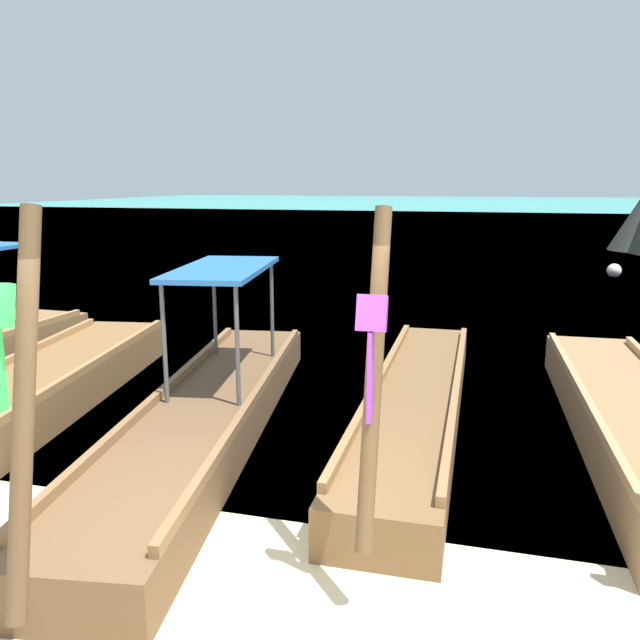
{
  "coord_description": "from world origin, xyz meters",
  "views": [
    {
      "loc": [
        1.82,
        -3.81,
        2.94
      ],
      "look_at": [
        0.0,
        3.07,
        1.38
      ],
      "focal_mm": 35.85,
      "sensor_mm": 36.0,
      "label": 1
    }
  ],
  "objects_px": {
    "longtail_boat_pink_ribbon": "(632,420)",
    "mooring_buoy_near": "(614,271)",
    "longtail_boat_violet_ribbon": "(416,404)",
    "longtail_boat_orange_ribbon": "(44,388)",
    "longtail_boat_green_ribbon": "(208,412)"
  },
  "relations": [
    {
      "from": "longtail_boat_orange_ribbon",
      "to": "mooring_buoy_near",
      "type": "bearing_deg",
      "value": 57.13
    },
    {
      "from": "longtail_boat_green_ribbon",
      "to": "longtail_boat_violet_ribbon",
      "type": "xyz_separation_m",
      "value": [
        2.3,
        1.04,
        -0.05
      ]
    },
    {
      "from": "longtail_boat_violet_ribbon",
      "to": "mooring_buoy_near",
      "type": "distance_m",
      "value": 14.51
    },
    {
      "from": "longtail_boat_pink_ribbon",
      "to": "mooring_buoy_near",
      "type": "height_order",
      "value": "longtail_boat_pink_ribbon"
    },
    {
      "from": "longtail_boat_green_ribbon",
      "to": "longtail_boat_pink_ribbon",
      "type": "bearing_deg",
      "value": 12.96
    },
    {
      "from": "longtail_boat_orange_ribbon",
      "to": "longtail_boat_pink_ribbon",
      "type": "distance_m",
      "value": 7.29
    },
    {
      "from": "longtail_boat_orange_ribbon",
      "to": "longtail_boat_pink_ribbon",
      "type": "bearing_deg",
      "value": 5.74
    },
    {
      "from": "longtail_boat_pink_ribbon",
      "to": "mooring_buoy_near",
      "type": "bearing_deg",
      "value": 81.33
    },
    {
      "from": "longtail_boat_orange_ribbon",
      "to": "mooring_buoy_near",
      "type": "relative_size",
      "value": 14.86
    },
    {
      "from": "mooring_buoy_near",
      "to": "longtail_boat_green_ribbon",
      "type": "bearing_deg",
      "value": -114.75
    },
    {
      "from": "longtail_boat_orange_ribbon",
      "to": "longtail_boat_violet_ribbon",
      "type": "distance_m",
      "value": 4.86
    },
    {
      "from": "longtail_boat_orange_ribbon",
      "to": "longtail_boat_pink_ribbon",
      "type": "relative_size",
      "value": 0.99
    },
    {
      "from": "longtail_boat_green_ribbon",
      "to": "mooring_buoy_near",
      "type": "relative_size",
      "value": 17.18
    },
    {
      "from": "mooring_buoy_near",
      "to": "longtail_boat_pink_ribbon",
      "type": "bearing_deg",
      "value": -98.67
    },
    {
      "from": "longtail_boat_pink_ribbon",
      "to": "mooring_buoy_near",
      "type": "xyz_separation_m",
      "value": [
        2.1,
        13.73,
        -0.06
      ]
    }
  ]
}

